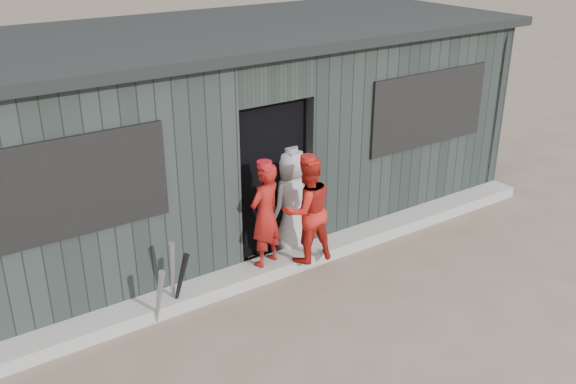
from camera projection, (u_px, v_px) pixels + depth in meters
ground at (390, 344)px, 6.36m from camera, size 80.00×80.00×0.00m
curb at (287, 262)px, 7.71m from camera, size 8.00×0.36×0.15m
bat_left at (159, 297)px, 6.50m from camera, size 0.12×0.26×0.69m
bat_mid at (173, 276)px, 6.73m from camera, size 0.11×0.24×0.86m
bat_right at (180, 282)px, 6.73m from camera, size 0.19×0.28×0.73m
player_red_left at (265, 215)px, 7.30m from camera, size 0.53×0.43×1.25m
player_red_right at (307, 210)px, 7.38m from camera, size 0.67×0.55×1.28m
player_grey_back at (291, 202)px, 7.86m from camera, size 0.78×0.66×1.36m
dugout at (215, 130)px, 8.50m from camera, size 8.30×3.30×2.62m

